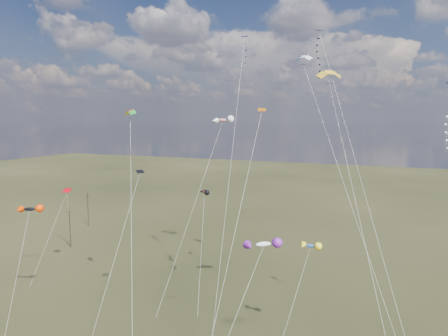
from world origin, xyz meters
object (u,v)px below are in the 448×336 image
at_px(utility_pole_near, 70,227).
at_px(parafoil_yellow, 330,74).
at_px(utility_pole_far, 88,209).
at_px(diamond_black_high, 324,73).
at_px(novelty_black_orange, 29,209).

bearing_deg(utility_pole_near, parafoil_yellow, -15.70).
xyz_separation_m(utility_pole_near, utility_pole_far, (-8.00, 14.00, 0.00)).
bearing_deg(diamond_black_high, utility_pole_near, 165.93).
xyz_separation_m(utility_pole_far, diamond_black_high, (58.27, -26.60, 26.18)).
xyz_separation_m(utility_pole_near, novelty_black_orange, (14.25, -21.29, 9.36)).
relative_size(parafoil_yellow, novelty_black_orange, 2.18).
bearing_deg(novelty_black_orange, parafoil_yellow, 10.59).
distance_m(utility_pole_far, parafoil_yellow, 70.55).
relative_size(utility_pole_near, diamond_black_high, 0.23).
bearing_deg(diamond_black_high, parafoil_yellow, -62.86).
distance_m(utility_pole_near, utility_pole_far, 16.12).
bearing_deg(novelty_black_orange, utility_pole_near, 123.79).
distance_m(utility_pole_far, novelty_black_orange, 42.75).
height_order(diamond_black_high, parafoil_yellow, diamond_black_high).
relative_size(utility_pole_far, diamond_black_high, 0.23).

